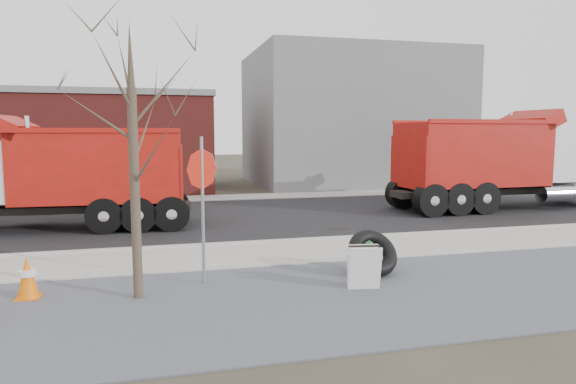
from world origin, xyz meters
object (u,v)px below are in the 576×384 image
object	(u,v)px
truck_tire	(373,253)
fire_hydrant	(369,260)
dump_truck_red_a	(500,159)
sandwich_board	(364,267)
stop_sign	(202,186)
dump_truck_red_b	(65,173)

from	to	relation	value
truck_tire	fire_hydrant	bearing A→B (deg)	-146.95
fire_hydrant	dump_truck_red_a	world-z (taller)	dump_truck_red_a
fire_hydrant	truck_tire	world-z (taller)	truck_tire
sandwich_board	truck_tire	bearing A→B (deg)	67.57
stop_sign	dump_truck_red_b	xyz separation A→B (m)	(-3.80, 7.32, -0.23)
fire_hydrant	sandwich_board	distance (m)	1.03
truck_tire	sandwich_board	distance (m)	1.15
stop_sign	sandwich_board	world-z (taller)	stop_sign
fire_hydrant	dump_truck_red_a	size ratio (longest dim) A/B	0.08
fire_hydrant	stop_sign	xyz separation A→B (m)	(-3.59, 0.29, 1.72)
fire_hydrant	truck_tire	distance (m)	0.20
truck_tire	dump_truck_red_b	size ratio (longest dim) A/B	0.15
dump_truck_red_b	truck_tire	bearing A→B (deg)	137.91
truck_tire	sandwich_board	xyz separation A→B (m)	(-0.62, -0.97, -0.03)
sandwich_board	dump_truck_red_a	size ratio (longest dim) A/B	0.09
truck_tire	dump_truck_red_a	world-z (taller)	dump_truck_red_a
fire_hydrant	dump_truck_red_b	bearing A→B (deg)	116.16
stop_sign	fire_hydrant	bearing A→B (deg)	-21.65
fire_hydrant	dump_truck_red_a	bearing A→B (deg)	23.17
sandwich_board	dump_truck_red_a	distance (m)	13.39
truck_tire	dump_truck_red_a	size ratio (longest dim) A/B	0.13
truck_tire	sandwich_board	bearing A→B (deg)	-122.43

